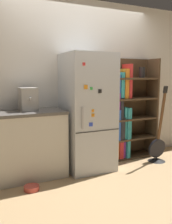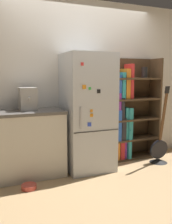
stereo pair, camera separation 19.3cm
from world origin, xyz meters
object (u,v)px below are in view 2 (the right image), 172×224
refrigerator (87,112)px  bookshelf (124,114)px  guitar (159,152)px  espresso_machine (28,99)px  pet_bowl (29,186)px

refrigerator → bookshelf: 0.79m
bookshelf → guitar: (0.41, -0.42, -0.60)m
bookshelf → refrigerator: bearing=-165.8°
espresso_machine → bookshelf: bearing=3.3°
espresso_machine → pet_bowl: size_ratio=1.75×
refrigerator → bookshelf: size_ratio=1.02×
espresso_machine → refrigerator: bearing=-6.6°
bookshelf → pet_bowl: bookshelf is taller
bookshelf → pet_bowl: (-1.73, -0.59, -0.74)m
espresso_machine → pet_bowl: 1.18m
pet_bowl → bookshelf: bearing=18.9°
espresso_machine → guitar: (2.04, -0.33, -0.91)m
espresso_machine → pet_bowl: (-0.10, -0.50, -1.06)m
guitar → pet_bowl: 2.15m
refrigerator → pet_bowl: refrigerator is taller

